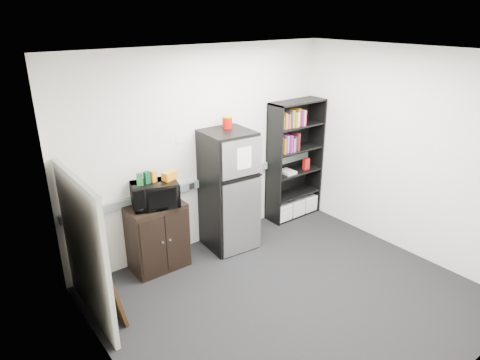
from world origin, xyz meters
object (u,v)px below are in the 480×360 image
(cubicle_partition, at_px, (85,250))
(microwave, at_px, (155,195))
(cabinet, at_px, (158,237))
(bookshelf, at_px, (295,161))
(refrigerator, at_px, (228,191))

(cubicle_partition, distance_m, microwave, 1.11)
(cabinet, height_order, microwave, microwave)
(cubicle_partition, relative_size, cabinet, 1.87)
(cubicle_partition, bearing_deg, bookshelf, 8.06)
(cabinet, bearing_deg, bookshelf, 1.53)
(cabinet, relative_size, microwave, 1.59)
(cubicle_partition, xyz_separation_m, microwave, (1.01, 0.40, 0.21))
(bookshelf, distance_m, microwave, 2.42)
(cabinet, distance_m, refrigerator, 1.11)
(microwave, bearing_deg, cabinet, 106.04)
(cubicle_partition, bearing_deg, refrigerator, 9.43)
(cubicle_partition, height_order, cabinet, cubicle_partition)
(microwave, relative_size, refrigerator, 0.33)
(cabinet, bearing_deg, refrigerator, -4.39)
(cubicle_partition, distance_m, cabinet, 1.16)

